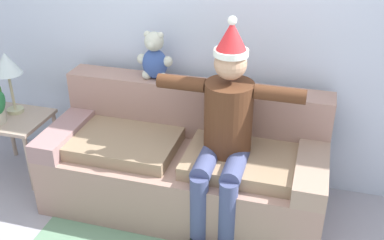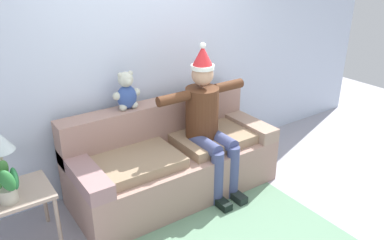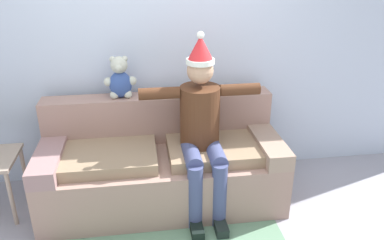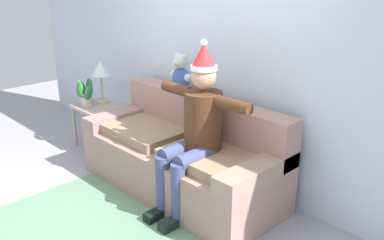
{
  "view_description": "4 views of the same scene",
  "coord_description": "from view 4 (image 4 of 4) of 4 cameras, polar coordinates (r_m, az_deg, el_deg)",
  "views": [
    {
      "loc": [
        0.87,
        -1.85,
        2.34
      ],
      "look_at": [
        0.08,
        0.91,
        0.8
      ],
      "focal_mm": 43.13,
      "sensor_mm": 36.0,
      "label": 1
    },
    {
      "loc": [
        -1.82,
        -2.0,
        2.34
      ],
      "look_at": [
        0.12,
        0.82,
        0.85
      ],
      "focal_mm": 36.16,
      "sensor_mm": 36.0,
      "label": 2
    },
    {
      "loc": [
        -0.16,
        -2.01,
        2.12
      ],
      "look_at": [
        0.25,
        0.83,
        0.86
      ],
      "focal_mm": 35.85,
      "sensor_mm": 36.0,
      "label": 3
    },
    {
      "loc": [
        2.78,
        -1.56,
        2.1
      ],
      "look_at": [
        0.25,
        0.9,
        0.83
      ],
      "focal_mm": 39.44,
      "sensor_mm": 36.0,
      "label": 4
    }
  ],
  "objects": [
    {
      "name": "candle_tall",
      "position": [
        5.3,
        -13.72,
        3.79
      ],
      "size": [
        0.04,
        0.04,
        0.24
      ],
      "color": "beige",
      "rests_on": "side_table"
    },
    {
      "name": "person_seated",
      "position": [
        3.68,
        0.46,
        -1.0
      ],
      "size": [
        1.02,
        0.77,
        1.55
      ],
      "color": "#4F2C19",
      "rests_on": "ground_plane"
    },
    {
      "name": "couch",
      "position": [
        4.18,
        -1.12,
        -4.91
      ],
      "size": [
        2.1,
        0.89,
        0.91
      ],
      "color": "gray",
      "rests_on": "ground_plane"
    },
    {
      "name": "area_rug",
      "position": [
        3.8,
        -13.07,
        -14.23
      ],
      "size": [
        1.85,
        1.26,
        0.01
      ],
      "primitive_type": "cube",
      "color": "slate",
      "rests_on": "ground_plane"
    },
    {
      "name": "potted_plant",
      "position": [
        5.18,
        -14.2,
        3.56
      ],
      "size": [
        0.24,
        0.23,
        0.35
      ],
      "color": "#BAB59F",
      "rests_on": "side_table"
    },
    {
      "name": "table_lamp",
      "position": [
        5.21,
        -12.26,
        6.62
      ],
      "size": [
        0.24,
        0.24,
        0.53
      ],
      "color": "#BBBA8E",
      "rests_on": "side_table"
    },
    {
      "name": "side_table",
      "position": [
        5.25,
        -12.49,
        1.07
      ],
      "size": [
        0.53,
        0.49,
        0.54
      ],
      "color": "tan",
      "rests_on": "ground_plane"
    },
    {
      "name": "back_wall",
      "position": [
        4.24,
        4.04,
        9.55
      ],
      "size": [
        7.0,
        0.1,
        2.7
      ],
      "primitive_type": "cube",
      "color": "silver",
      "rests_on": "ground_plane"
    },
    {
      "name": "teddy_bear",
      "position": [
        4.34,
        -1.55,
        6.25
      ],
      "size": [
        0.29,
        0.17,
        0.38
      ],
      "color": "#355096",
      "rests_on": "couch"
    },
    {
      "name": "ground_plane",
      "position": [
        3.82,
        -12.75,
        -14.16
      ],
      "size": [
        10.0,
        10.0,
        0.0
      ],
      "primitive_type": "plane",
      "color": "#9C9AA4"
    }
  ]
}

